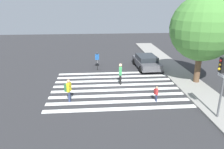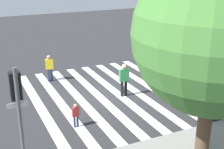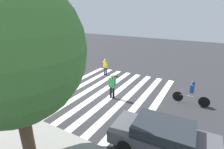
{
  "view_description": "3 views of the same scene",
  "coord_description": "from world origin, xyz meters",
  "px_view_note": "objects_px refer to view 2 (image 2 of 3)",
  "views": [
    {
      "loc": [
        16.23,
        -1.59,
        6.66
      ],
      "look_at": [
        0.36,
        -0.29,
        1.24
      ],
      "focal_mm": 35.0,
      "sensor_mm": 36.0,
      "label": 1
    },
    {
      "loc": [
        6.44,
        14.05,
        6.64
      ],
      "look_at": [
        -0.13,
        0.21,
        1.21
      ],
      "focal_mm": 50.0,
      "sensor_mm": 36.0,
      "label": 2
    },
    {
      "loc": [
        -6.2,
        10.2,
        5.82
      ],
      "look_at": [
        -0.04,
        -0.64,
        1.3
      ],
      "focal_mm": 28.0,
      "sensor_mm": 36.0,
      "label": 3
    }
  ],
  "objects_px": {
    "cyclist_far_lane": "(179,60)",
    "pedestrian_child_with_backpack": "(49,66)",
    "street_tree": "(214,35)",
    "pedestrian_adult_yellow_jacket": "(76,113)",
    "pedestrian_adult_blue_shirt": "(124,78)",
    "traffic_light": "(18,105)"
  },
  "relations": [
    {
      "from": "traffic_light",
      "to": "street_tree",
      "type": "xyz_separation_m",
      "value": [
        -5.8,
        1.5,
        1.81
      ]
    },
    {
      "from": "pedestrian_adult_blue_shirt",
      "to": "cyclist_far_lane",
      "type": "height_order",
      "value": "pedestrian_adult_blue_shirt"
    },
    {
      "from": "street_tree",
      "to": "pedestrian_child_with_backpack",
      "type": "distance_m",
      "value": 11.29
    },
    {
      "from": "street_tree",
      "to": "pedestrian_adult_yellow_jacket",
      "type": "distance_m",
      "value": 6.65
    },
    {
      "from": "pedestrian_adult_yellow_jacket",
      "to": "traffic_light",
      "type": "bearing_deg",
      "value": 47.59
    },
    {
      "from": "street_tree",
      "to": "pedestrian_adult_yellow_jacket",
      "type": "xyz_separation_m",
      "value": [
        3.13,
        -4.34,
        -3.95
      ]
    },
    {
      "from": "street_tree",
      "to": "pedestrian_child_with_backpack",
      "type": "height_order",
      "value": "street_tree"
    },
    {
      "from": "pedestrian_adult_blue_shirt",
      "to": "pedestrian_adult_yellow_jacket",
      "type": "bearing_deg",
      "value": -141.31
    },
    {
      "from": "pedestrian_child_with_backpack",
      "to": "cyclist_far_lane",
      "type": "height_order",
      "value": "cyclist_far_lane"
    },
    {
      "from": "pedestrian_adult_yellow_jacket",
      "to": "cyclist_far_lane",
      "type": "xyz_separation_m",
      "value": [
        -8.35,
        -3.91,
        0.23
      ]
    },
    {
      "from": "traffic_light",
      "to": "cyclist_far_lane",
      "type": "relative_size",
      "value": 1.71
    },
    {
      "from": "pedestrian_adult_yellow_jacket",
      "to": "cyclist_far_lane",
      "type": "height_order",
      "value": "cyclist_far_lane"
    },
    {
      "from": "cyclist_far_lane",
      "to": "pedestrian_child_with_backpack",
      "type": "bearing_deg",
      "value": -14.65
    },
    {
      "from": "traffic_light",
      "to": "cyclist_far_lane",
      "type": "height_order",
      "value": "traffic_light"
    },
    {
      "from": "street_tree",
      "to": "pedestrian_adult_blue_shirt",
      "type": "relative_size",
      "value": 4.02
    },
    {
      "from": "pedestrian_adult_blue_shirt",
      "to": "street_tree",
      "type": "bearing_deg",
      "value": -85.14
    },
    {
      "from": "pedestrian_child_with_backpack",
      "to": "pedestrian_adult_yellow_jacket",
      "type": "bearing_deg",
      "value": 102.44
    },
    {
      "from": "pedestrian_child_with_backpack",
      "to": "pedestrian_adult_blue_shirt",
      "type": "xyz_separation_m",
      "value": [
        -2.97,
        3.93,
        0.06
      ]
    },
    {
      "from": "traffic_light",
      "to": "street_tree",
      "type": "height_order",
      "value": "street_tree"
    },
    {
      "from": "street_tree",
      "to": "cyclist_far_lane",
      "type": "relative_size",
      "value": 3.1
    },
    {
      "from": "pedestrian_adult_yellow_jacket",
      "to": "cyclist_far_lane",
      "type": "relative_size",
      "value": 0.47
    },
    {
      "from": "traffic_light",
      "to": "pedestrian_adult_blue_shirt",
      "type": "height_order",
      "value": "traffic_light"
    }
  ]
}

